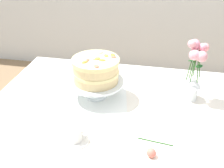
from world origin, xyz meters
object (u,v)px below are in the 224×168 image
layer_cake (96,70)px  flower_vase (194,71)px  cake_stand (96,84)px  fallen_rose (152,152)px  dining_table (122,125)px  teacup (75,135)px

layer_cake → flower_vase: bearing=9.0°
cake_stand → fallen_rose: bearing=-49.5°
layer_cake → fallen_rose: 0.52m
layer_cake → fallen_rose: bearing=-49.5°
cake_stand → fallen_rose: 0.50m
dining_table → flower_vase: size_ratio=4.18×
cake_stand → layer_cake: size_ratio=1.20×
dining_table → flower_vase: bearing=27.7°
flower_vase → teacup: size_ratio=2.55×
dining_table → teacup: size_ratio=10.66×
flower_vase → fallen_rose: (-0.17, -0.45, -0.15)m
layer_cake → teacup: (-0.01, -0.35, -0.14)m
dining_table → teacup: 0.32m
cake_stand → teacup: cake_stand is taller
dining_table → fallen_rose: (0.16, -0.28, 0.11)m
teacup → fallen_rose: bearing=-4.4°
fallen_rose → layer_cake: bearing=130.5°
cake_stand → fallen_rose: cake_stand is taller
cake_stand → layer_cake: bearing=18.2°
cake_stand → layer_cake: layer_cake is taller
cake_stand → flower_vase: flower_vase is taller
fallen_rose → dining_table: bearing=120.4°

